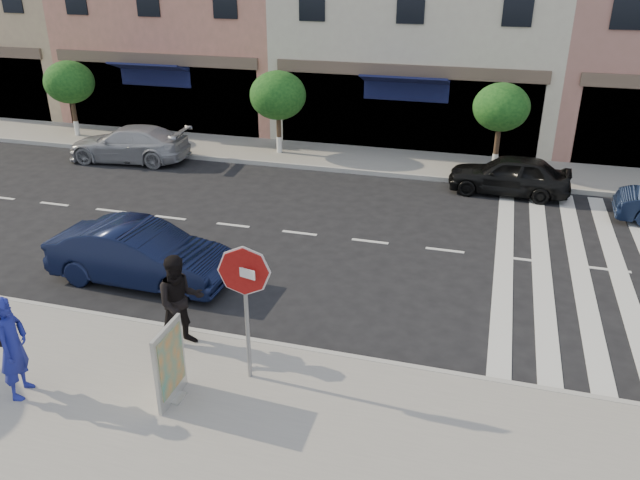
{
  "coord_description": "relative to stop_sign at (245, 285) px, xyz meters",
  "views": [
    {
      "loc": [
        2.95,
        -11.06,
        7.02
      ],
      "look_at": [
        -0.47,
        0.77,
        1.4
      ],
      "focal_mm": 35.0,
      "sensor_mm": 36.0,
      "label": 1
    }
  ],
  "objects": [
    {
      "name": "ground",
      "position": [
        0.8,
        2.62,
        -2.02
      ],
      "size": [
        120.0,
        120.0,
        0.0
      ],
      "primitive_type": "plane",
      "color": "black",
      "rests_on": "ground"
    },
    {
      "name": "sidewalk_near",
      "position": [
        0.8,
        -1.13,
        -1.95
      ],
      "size": [
        60.0,
        4.5,
        0.15
      ],
      "primitive_type": "cube",
      "color": "gray",
      "rests_on": "ground"
    },
    {
      "name": "sidewalk_far",
      "position": [
        0.8,
        13.62,
        -1.95
      ],
      "size": [
        60.0,
        3.0,
        0.15
      ],
      "primitive_type": "cube",
      "color": "gray",
      "rests_on": "ground"
    },
    {
      "name": "street_tree_wa",
      "position": [
        -13.2,
        13.42,
        0.31
      ],
      "size": [
        2.0,
        2.0,
        3.05
      ],
      "color": "#473323",
      "rests_on": "sidewalk_far"
    },
    {
      "name": "street_tree_wb",
      "position": [
        -4.2,
        13.42,
        0.29
      ],
      "size": [
        2.1,
        2.1,
        3.06
      ],
      "color": "#473323",
      "rests_on": "sidewalk_far"
    },
    {
      "name": "street_tree_c",
      "position": [
        3.8,
        13.42,
        0.34
      ],
      "size": [
        1.9,
        1.9,
        3.04
      ],
      "color": "#473323",
      "rests_on": "sidewalk_far"
    },
    {
      "name": "stop_sign",
      "position": [
        0.0,
        0.0,
        0.0
      ],
      "size": [
        0.89,
        0.25,
        2.58
      ],
      "rotation": [
        0.0,
        0.0,
        -0.24
      ],
      "color": "gray",
      "rests_on": "sidewalk_near"
    },
    {
      "name": "photographer",
      "position": [
        -3.59,
        -1.5,
        -0.93
      ],
      "size": [
        0.61,
        0.78,
        1.89
      ],
      "primitive_type": "imported",
      "rotation": [
        0.0,
        0.0,
        1.82
      ],
      "color": "navy",
      "rests_on": "sidewalk_near"
    },
    {
      "name": "walker",
      "position": [
        -1.61,
        0.62,
        -0.93
      ],
      "size": [
        1.16,
        1.13,
        1.88
      ],
      "primitive_type": "imported",
      "rotation": [
        0.0,
        0.0,
        0.69
      ],
      "color": "black",
      "rests_on": "sidewalk_near"
    },
    {
      "name": "poster_board",
      "position": [
        -1.01,
        -0.93,
        -1.18
      ],
      "size": [
        0.33,
        0.93,
        1.42
      ],
      "rotation": [
        0.0,
        0.0,
        0.01
      ],
      "color": "beige",
      "rests_on": "sidewalk_near"
    },
    {
      "name": "car_near_mid",
      "position": [
        -3.88,
        2.92,
        -1.31
      ],
      "size": [
        4.32,
        1.57,
        1.42
      ],
      "primitive_type": "imported",
      "rotation": [
        0.0,
        0.0,
        1.55
      ],
      "color": "black",
      "rests_on": "ground"
    },
    {
      "name": "car_far_left",
      "position": [
        -9.36,
        11.26,
        -1.37
      ],
      "size": [
        4.66,
        2.24,
        1.31
      ],
      "primitive_type": "imported",
      "rotation": [
        0.0,
        0.0,
        -1.48
      ],
      "color": "#9D9DA2",
      "rests_on": "ground"
    },
    {
      "name": "car_far_mid",
      "position": [
        4.29,
        11.5,
        -1.38
      ],
      "size": [
        3.86,
        1.72,
        1.29
      ],
      "primitive_type": "imported",
      "rotation": [
        0.0,
        0.0,
        -1.62
      ],
      "color": "black",
      "rests_on": "ground"
    }
  ]
}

